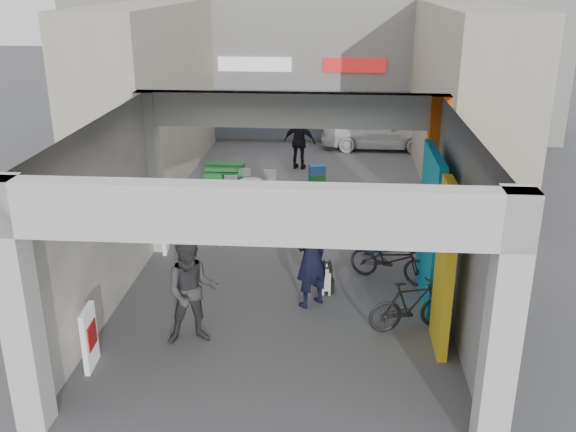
# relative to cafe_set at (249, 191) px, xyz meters

# --- Properties ---
(ground) EXTENTS (90.00, 90.00, 0.00)m
(ground) POSITION_rel_cafe_set_xyz_m (1.37, -5.35, -0.28)
(ground) COLOR #515055
(ground) RESTS_ON ground
(arcade_canopy) EXTENTS (6.40, 6.45, 6.40)m
(arcade_canopy) POSITION_rel_cafe_set_xyz_m (1.91, -6.17, 2.02)
(arcade_canopy) COLOR #BBBBB7
(arcade_canopy) RESTS_ON ground
(far_building) EXTENTS (18.00, 4.08, 8.00)m
(far_building) POSITION_rel_cafe_set_xyz_m (1.37, 8.65, 3.71)
(far_building) COLOR white
(far_building) RESTS_ON ground
(plaza_bldg_left) EXTENTS (2.00, 9.00, 5.00)m
(plaza_bldg_left) POSITION_rel_cafe_set_xyz_m (-3.13, 2.15, 2.22)
(plaza_bldg_left) COLOR #AAA08D
(plaza_bldg_left) RESTS_ON ground
(plaza_bldg_right) EXTENTS (2.00, 9.00, 5.00)m
(plaza_bldg_right) POSITION_rel_cafe_set_xyz_m (5.87, 2.15, 2.22)
(plaza_bldg_right) COLOR #AAA08D
(plaza_bldg_right) RESTS_ON ground
(bollard_left) EXTENTS (0.09, 0.09, 0.98)m
(bollard_left) POSITION_rel_cafe_set_xyz_m (-0.23, -3.09, 0.21)
(bollard_left) COLOR #989AA1
(bollard_left) RESTS_ON ground
(bollard_center) EXTENTS (0.09, 0.09, 0.93)m
(bollard_center) POSITION_rel_cafe_set_xyz_m (1.45, -2.79, 0.18)
(bollard_center) COLOR #989AA1
(bollard_center) RESTS_ON ground
(bollard_right) EXTENTS (0.09, 0.09, 0.91)m
(bollard_right) POSITION_rel_cafe_set_xyz_m (3.03, -2.82, 0.17)
(bollard_right) COLOR #989AA1
(bollard_right) RESTS_ON ground
(advert_board_near) EXTENTS (0.13, 0.55, 1.00)m
(advert_board_near) POSITION_rel_cafe_set_xyz_m (-1.37, -7.96, 0.22)
(advert_board_near) COLOR white
(advert_board_near) RESTS_ON ground
(advert_board_far) EXTENTS (0.17, 0.56, 1.00)m
(advert_board_far) POSITION_rel_cafe_set_xyz_m (-1.37, -3.46, 0.22)
(advert_board_far) COLOR white
(advert_board_far) RESTS_ON ground
(cafe_set) EXTENTS (1.32, 1.06, 0.80)m
(cafe_set) POSITION_rel_cafe_set_xyz_m (0.00, 0.00, 0.00)
(cafe_set) COLOR #ABABB0
(cafe_set) RESTS_ON ground
(produce_stand) EXTENTS (1.27, 0.69, 0.84)m
(produce_stand) POSITION_rel_cafe_set_xyz_m (-0.75, 0.57, 0.05)
(produce_stand) COLOR black
(produce_stand) RESTS_ON ground
(crate_stack) EXTENTS (0.52, 0.44, 0.56)m
(crate_stack) POSITION_rel_cafe_set_xyz_m (1.78, 1.73, -0.00)
(crate_stack) COLOR #1A5E25
(crate_stack) RESTS_ON ground
(border_collie) EXTENTS (0.26, 0.51, 0.71)m
(border_collie) POSITION_rel_cafe_set_xyz_m (2.20, -5.17, -0.00)
(border_collie) COLOR black
(border_collie) RESTS_ON ground
(man_with_dog) EXTENTS (0.82, 0.80, 1.90)m
(man_with_dog) POSITION_rel_cafe_set_xyz_m (1.93, -5.70, 0.67)
(man_with_dog) COLOR black
(man_with_dog) RESTS_ON ground
(man_back_turned) EXTENTS (1.04, 0.89, 1.84)m
(man_back_turned) POSITION_rel_cafe_set_xyz_m (0.06, -7.10, 0.64)
(man_back_turned) COLOR #363638
(man_back_turned) RESTS_ON ground
(man_elderly) EXTENTS (0.84, 0.69, 1.48)m
(man_elderly) POSITION_rel_cafe_set_xyz_m (3.15, -3.21, 0.46)
(man_elderly) COLOR #5873AB
(man_elderly) RESTS_ON ground
(man_crates) EXTENTS (1.09, 0.65, 1.73)m
(man_crates) POSITION_rel_cafe_set_xyz_m (1.17, 3.25, 0.58)
(man_crates) COLOR black
(man_crates) RESTS_ON ground
(bicycle_front) EXTENTS (1.79, 1.17, 0.89)m
(bicycle_front) POSITION_rel_cafe_set_xyz_m (3.46, -4.54, 0.16)
(bicycle_front) COLOR black
(bicycle_front) RESTS_ON ground
(bicycle_rear) EXTENTS (1.58, 0.85, 0.91)m
(bicycle_rear) POSITION_rel_cafe_set_xyz_m (3.67, -6.44, 0.17)
(bicycle_rear) COLOR black
(bicycle_rear) RESTS_ON ground
(white_van) EXTENTS (3.89, 1.60, 1.32)m
(white_van) POSITION_rel_cafe_set_xyz_m (3.73, 5.99, 0.38)
(white_van) COLOR white
(white_van) RESTS_ON ground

